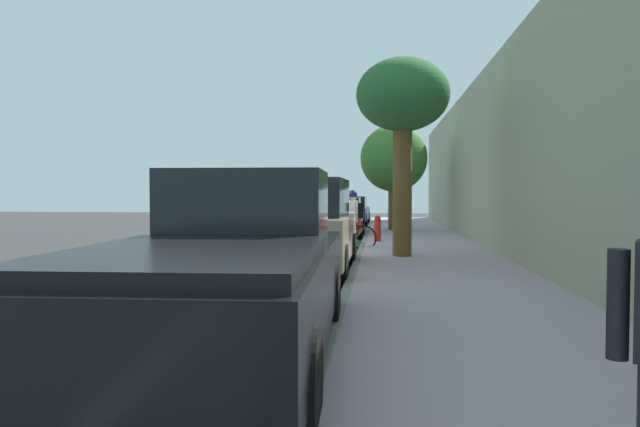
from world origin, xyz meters
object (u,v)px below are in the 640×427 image
object	(u,v)px
parked_sedan_dark_blue_far	(352,210)
parked_sedan_red_mid	(340,217)
parked_suv_tan_second	(305,225)
street_tree_mid_block	(394,159)
bicycle_at_curb	(347,237)
cyclist_with_backpack	(354,214)
parked_pickup_black_nearest	(232,273)
street_tree_near_cyclist	(403,101)
fire_hydrant	(377,228)

from	to	relation	value
parked_sedan_dark_blue_far	parked_sedan_red_mid	bearing A→B (deg)	-90.04
parked_suv_tan_second	street_tree_mid_block	bearing A→B (deg)	80.38
parked_suv_tan_second	parked_sedan_dark_blue_far	bearing A→B (deg)	90.07
bicycle_at_curb	cyclist_with_backpack	distance (m)	0.86
parked_sedan_dark_blue_far	cyclist_with_backpack	world-z (taller)	cyclist_with_backpack
parked_suv_tan_second	parked_pickup_black_nearest	bearing A→B (deg)	-89.00
bicycle_at_curb	street_tree_near_cyclist	world-z (taller)	street_tree_near_cyclist
parked_suv_tan_second	cyclist_with_backpack	bearing A→B (deg)	79.90
parked_suv_tan_second	street_tree_mid_block	distance (m)	12.77
parked_pickup_black_nearest	parked_sedan_red_mid	xyz separation A→B (m)	(-0.14, 16.86, -0.15)
parked_sedan_dark_blue_far	street_tree_near_cyclist	world-z (taller)	street_tree_near_cyclist
parked_sedan_dark_blue_far	fire_hydrant	xyz separation A→B (m)	(1.49, -12.60, -0.18)
street_tree_mid_block	fire_hydrant	bearing A→B (deg)	-96.18
parked_pickup_black_nearest	cyclist_with_backpack	bearing A→B (deg)	86.36
parked_suv_tan_second	parked_sedan_dark_blue_far	size ratio (longest dim) A/B	1.06
bicycle_at_curb	street_tree_near_cyclist	bearing A→B (deg)	-59.55
parked_sedan_red_mid	street_tree_mid_block	world-z (taller)	street_tree_mid_block
parked_pickup_black_nearest	street_tree_near_cyclist	world-z (taller)	street_tree_near_cyclist
parked_sedan_dark_blue_far	cyclist_with_backpack	size ratio (longest dim) A/B	2.49
parked_pickup_black_nearest	fire_hydrant	world-z (taller)	parked_pickup_black_nearest
parked_pickup_black_nearest	cyclist_with_backpack	distance (m)	10.82
cyclist_with_backpack	street_tree_near_cyclist	world-z (taller)	street_tree_near_cyclist
parked_sedan_red_mid	bicycle_at_curb	bearing A→B (deg)	-83.88
fire_hydrant	parked_sedan_dark_blue_far	bearing A→B (deg)	96.76
cyclist_with_backpack	fire_hydrant	size ratio (longest dim) A/B	2.13
parked_sedan_red_mid	street_tree_near_cyclist	xyz separation A→B (m)	(2.13, -8.22, 3.19)
parked_sedan_red_mid	cyclist_with_backpack	distance (m)	6.13
cyclist_with_backpack	fire_hydrant	world-z (taller)	cyclist_with_backpack
bicycle_at_curb	street_tree_mid_block	xyz separation A→B (m)	(1.53, 7.49, 2.74)
street_tree_mid_block	bicycle_at_curb	bearing A→B (deg)	-101.53
parked_pickup_black_nearest	cyclist_with_backpack	xyz separation A→B (m)	(0.69, 10.80, 0.20)
parked_pickup_black_nearest	street_tree_near_cyclist	size ratio (longest dim) A/B	1.10
cyclist_with_backpack	street_tree_near_cyclist	bearing A→B (deg)	-58.82
parked_pickup_black_nearest	parked_sedan_red_mid	world-z (taller)	parked_pickup_black_nearest
street_tree_mid_block	fire_hydrant	xyz separation A→B (m)	(-0.63, -5.85, -2.57)
street_tree_mid_block	parked_sedan_red_mid	bearing A→B (deg)	-138.77
parked_suv_tan_second	parked_sedan_dark_blue_far	distance (m)	19.16
cyclist_with_backpack	street_tree_mid_block	bearing A→B (deg)	80.66
parked_pickup_black_nearest	fire_hydrant	xyz separation A→B (m)	(1.36, 12.88, -0.33)
parked_pickup_black_nearest	parked_suv_tan_second	bearing A→B (deg)	91.00
parked_sedan_red_mid	parked_sedan_dark_blue_far	distance (m)	8.61
parked_pickup_black_nearest	parked_sedan_dark_blue_far	bearing A→B (deg)	90.30
street_tree_mid_block	street_tree_near_cyclist	bearing A→B (deg)	-90.00
bicycle_at_curb	fire_hydrant	size ratio (longest dim) A/B	2.12
cyclist_with_backpack	street_tree_mid_block	size ratio (longest dim) A/B	0.40
parked_sedan_dark_blue_far	street_tree_near_cyclist	size ratio (longest dim) A/B	0.91
parked_sedan_dark_blue_far	street_tree_near_cyclist	distance (m)	17.27
street_tree_mid_block	parked_sedan_dark_blue_far	bearing A→B (deg)	107.49
parked_pickup_black_nearest	fire_hydrant	bearing A→B (deg)	83.98
parked_pickup_black_nearest	cyclist_with_backpack	size ratio (longest dim) A/B	3.00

